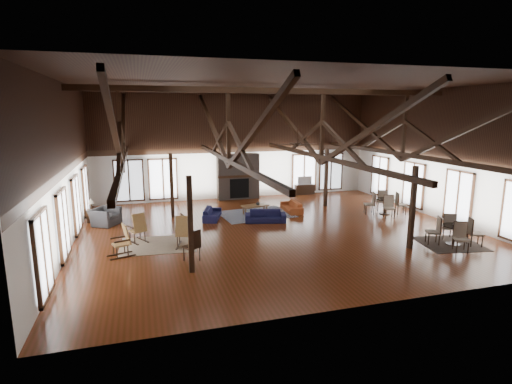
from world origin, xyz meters
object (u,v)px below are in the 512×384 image
object	(u,v)px
tv_console	(304,189)
sofa_orange	(292,207)
cafe_table_near	(454,231)
cafe_table_far	(385,203)
sofa_navy_front	(265,216)
armchair	(105,217)
sofa_navy_left	(212,214)
coffee_table	(255,206)

from	to	relation	value
tv_console	sofa_orange	bearing A→B (deg)	-121.19
cafe_table_near	cafe_table_far	size ratio (longest dim) A/B	0.97
cafe_table_far	tv_console	world-z (taller)	cafe_table_far
sofa_navy_front	cafe_table_far	world-z (taller)	cafe_table_far
cafe_table_far	tv_console	distance (m)	5.92
armchair	tv_console	xyz separation A→B (m)	(11.16, 3.79, -0.07)
armchair	cafe_table_near	bearing A→B (deg)	-86.28
sofa_navy_left	cafe_table_near	xyz separation A→B (m)	(8.07, -6.27, 0.27)
tv_console	cafe_table_near	bearing A→B (deg)	-81.03
tv_console	armchair	bearing A→B (deg)	-161.23
coffee_table	armchair	bearing A→B (deg)	163.72
coffee_table	tv_console	bearing A→B (deg)	27.77
sofa_navy_front	sofa_navy_left	world-z (taller)	sofa_navy_front
cafe_table_far	sofa_orange	bearing A→B (deg)	157.57
sofa_navy_left	cafe_table_near	bearing A→B (deg)	-109.42
cafe_table_near	coffee_table	bearing A→B (deg)	132.59
sofa_navy_front	cafe_table_near	world-z (taller)	cafe_table_near
sofa_navy_left	tv_console	bearing A→B (deg)	-38.84
cafe_table_near	sofa_navy_left	bearing A→B (deg)	142.14
sofa_orange	cafe_table_far	world-z (taller)	cafe_table_far
sofa_orange	coffee_table	xyz separation A→B (m)	(-1.95, -0.09, 0.17)
armchair	tv_console	distance (m)	11.79
sofa_navy_front	sofa_orange	bearing A→B (deg)	52.81
armchair	tv_console	bearing A→B (deg)	-40.21
sofa_navy_left	armchair	size ratio (longest dim) A/B	1.49
cafe_table_near	armchair	bearing A→B (deg)	152.70
sofa_orange	tv_console	world-z (taller)	tv_console
sofa_navy_left	sofa_orange	size ratio (longest dim) A/B	0.98
sofa_navy_left	cafe_table_near	size ratio (longest dim) A/B	0.85
armchair	sofa_navy_front	bearing A→B (deg)	-71.58
coffee_table	cafe_table_far	bearing A→B (deg)	-29.94
sofa_navy_front	sofa_orange	distance (m)	2.38
sofa_navy_left	armchair	bearing A→B (deg)	104.37
sofa_orange	armchair	bearing A→B (deg)	-87.77
sofa_navy_left	cafe_table_far	bearing A→B (deg)	-81.65
sofa_orange	sofa_navy_left	bearing A→B (deg)	-83.58
cafe_table_far	tv_console	xyz separation A→B (m)	(-1.89, 5.61, -0.23)
sofa_navy_left	armchair	xyz separation A→B (m)	(-4.74, 0.34, 0.12)
armchair	cafe_table_far	xyz separation A→B (m)	(13.05, -1.82, 0.16)
sofa_orange	armchair	world-z (taller)	armchair
tv_console	coffee_table	bearing A→B (deg)	-137.29
coffee_table	tv_console	xyz separation A→B (m)	(4.28, 3.95, -0.12)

